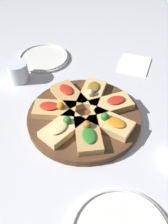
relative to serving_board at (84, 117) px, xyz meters
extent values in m
plane|color=silver|center=(0.00, 0.00, -0.01)|extent=(3.00, 3.00, 0.00)
cylinder|color=#51331E|center=(0.00, 0.00, 0.00)|extent=(0.37, 0.37, 0.02)
cube|color=tan|center=(0.07, 0.06, 0.02)|extent=(0.15, 0.14, 0.02)
ellipsoid|color=red|center=(0.09, 0.07, 0.04)|extent=(0.07, 0.07, 0.01)
cube|color=tan|center=(0.00, 0.10, 0.02)|extent=(0.08, 0.14, 0.02)
ellipsoid|color=red|center=(0.00, 0.11, 0.04)|extent=(0.04, 0.06, 0.01)
sphere|color=orange|center=(0.00, 0.08, 0.04)|extent=(0.03, 0.03, 0.03)
cube|color=#E5C689|center=(-0.08, 0.06, 0.02)|extent=(0.15, 0.14, 0.02)
ellipsoid|color=beige|center=(-0.09, 0.07, 0.04)|extent=(0.07, 0.07, 0.01)
sphere|color=#2D7A28|center=(-0.06, 0.04, 0.04)|extent=(0.03, 0.03, 0.03)
cube|color=tan|center=(-0.09, -0.02, 0.02)|extent=(0.15, 0.10, 0.02)
ellipsoid|color=#2D7A28|center=(-0.11, -0.03, 0.04)|extent=(0.07, 0.05, 0.01)
sphere|color=olive|center=(-0.07, -0.02, 0.04)|extent=(0.03, 0.03, 0.03)
cube|color=#DBB775|center=(-0.04, -0.09, 0.02)|extent=(0.13, 0.16, 0.02)
ellipsoid|color=orange|center=(-0.05, -0.10, 0.04)|extent=(0.06, 0.07, 0.01)
sphere|color=#2D7A28|center=(-0.03, -0.07, 0.04)|extent=(0.03, 0.03, 0.03)
cube|color=#DBB775|center=(0.04, -0.09, 0.02)|extent=(0.13, 0.16, 0.02)
ellipsoid|color=red|center=(0.05, -0.10, 0.04)|extent=(0.06, 0.07, 0.01)
cube|color=#DBB775|center=(0.09, -0.02, 0.02)|extent=(0.15, 0.10, 0.02)
ellipsoid|color=olive|center=(0.11, -0.02, 0.04)|extent=(0.07, 0.05, 0.01)
sphere|color=beige|center=(0.07, -0.01, 0.04)|extent=(0.03, 0.03, 0.03)
cylinder|color=white|center=(0.34, 0.21, -0.01)|extent=(0.22, 0.22, 0.01)
torus|color=white|center=(0.34, 0.21, 0.00)|extent=(0.21, 0.21, 0.01)
cylinder|color=silver|center=(0.19, 0.27, 0.03)|extent=(0.08, 0.08, 0.08)
cube|color=white|center=(0.34, -0.18, -0.01)|extent=(0.16, 0.15, 0.01)
camera|label=1|loc=(-0.60, -0.07, 0.62)|focal=42.00mm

